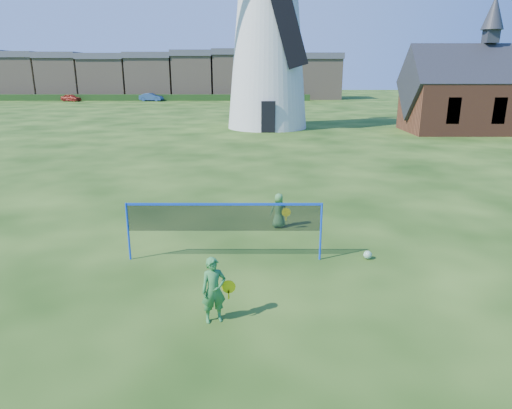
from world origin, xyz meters
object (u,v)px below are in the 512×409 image
at_px(windmill, 268,41).
at_px(player_girl, 214,290).
at_px(car_left, 71,98).
at_px(badminton_net, 224,218).
at_px(play_ball, 368,255).
at_px(car_right, 151,97).
at_px(chapel, 483,95).
at_px(player_boy, 279,211).

xyz_separation_m(windmill, player_girl, (-1.78, -31.81, -6.44)).
bearing_deg(car_left, badminton_net, -134.29).
bearing_deg(car_left, play_ball, -131.53).
height_order(badminton_net, car_right, badminton_net).
bearing_deg(play_ball, car_right, 107.26).
xyz_separation_m(chapel, player_girl, (-18.82, -28.98, -2.22)).
bearing_deg(chapel, car_right, 132.28).
distance_m(chapel, player_boy, 29.14).
height_order(chapel, badminton_net, chapel).
relative_size(chapel, player_girl, 9.04).
distance_m(windmill, player_girl, 32.50).
bearing_deg(car_right, badminton_net, -155.95).
bearing_deg(chapel, badminton_net, -125.98).
height_order(windmill, car_left, windmill).
distance_m(badminton_net, player_boy, 3.05).
relative_size(windmill, player_girl, 15.80).
relative_size(player_boy, car_left, 0.33).
relative_size(car_left, car_right, 0.90).
bearing_deg(car_right, player_boy, -154.07).
xyz_separation_m(player_boy, car_left, (-30.53, 61.13, 0.02)).
bearing_deg(play_ball, badminton_net, -179.38).
xyz_separation_m(player_boy, play_ball, (2.24, -2.53, -0.44)).
distance_m(player_girl, car_right, 69.48).
distance_m(windmill, car_left, 47.03).
relative_size(player_girl, car_right, 0.36).
bearing_deg(player_boy, badminton_net, 52.17).
height_order(chapel, car_left, chapel).
bearing_deg(car_right, windmill, -143.33).
relative_size(badminton_net, car_left, 1.49).
xyz_separation_m(player_girl, car_left, (-28.99, 66.77, -0.10)).
height_order(player_boy, play_ball, player_boy).
xyz_separation_m(chapel, car_right, (-35.07, 38.57, -2.27)).
xyz_separation_m(badminton_net, car_left, (-29.00, 63.70, -0.56)).
height_order(player_boy, car_right, car_right).
height_order(badminton_net, play_ball, badminton_net).
bearing_deg(badminton_net, windmill, 86.47).
bearing_deg(badminton_net, play_ball, 0.62).
bearing_deg(play_ball, player_girl, -140.57).
bearing_deg(car_right, car_left, 103.44).
relative_size(chapel, car_right, 3.22).
height_order(windmill, car_right, windmill).
distance_m(windmill, badminton_net, 29.41).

